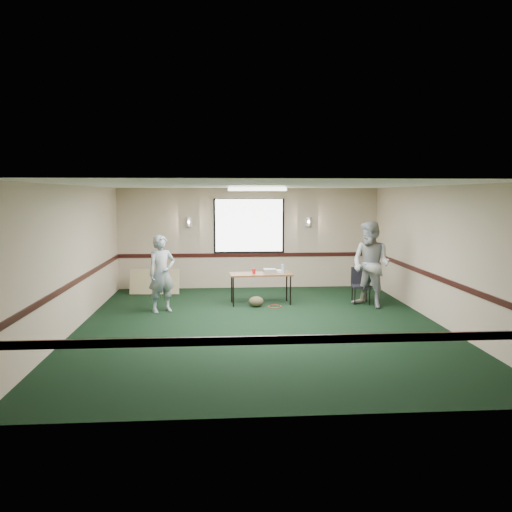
{
  "coord_description": "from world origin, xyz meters",
  "views": [
    {
      "loc": [
        -0.75,
        -9.4,
        2.53
      ],
      "look_at": [
        0.0,
        1.3,
        1.2
      ],
      "focal_mm": 35.0,
      "sensor_mm": 36.0,
      "label": 1
    }
  ],
  "objects": [
    {
      "name": "room_shell",
      "position": [
        0.0,
        2.12,
        1.58
      ],
      "size": [
        8.0,
        8.02,
        8.0
      ],
      "color": "tan",
      "rests_on": "ground"
    },
    {
      "name": "red_cup",
      "position": [
        -0.0,
        1.91,
        0.77
      ],
      "size": [
        0.08,
        0.08,
        0.12
      ],
      "primitive_type": "cylinder",
      "color": "#B30B0D",
      "rests_on": "folding_table"
    },
    {
      "name": "duffel_bag",
      "position": [
        0.03,
        1.64,
        0.12
      ],
      "size": [
        0.4,
        0.35,
        0.24
      ],
      "primitive_type": "ellipsoid",
      "rotation": [
        0.0,
        0.0,
        0.32
      ],
      "color": "#474328",
      "rests_on": "ground"
    },
    {
      "name": "person_right",
      "position": [
        2.59,
        1.43,
        0.97
      ],
      "size": [
        1.17,
        1.19,
        1.94
      ],
      "primitive_type": "imported",
      "rotation": [
        0.0,
        0.0,
        -0.87
      ],
      "color": "#7F98C6",
      "rests_on": "ground"
    },
    {
      "name": "ground",
      "position": [
        0.0,
        0.0,
        0.0
      ],
      "size": [
        8.0,
        8.0,
        0.0
      ],
      "primitive_type": "plane",
      "color": "black",
      "rests_on": "ground"
    },
    {
      "name": "water_bottle",
      "position": [
        0.66,
        1.86,
        0.82
      ],
      "size": [
        0.07,
        0.07,
        0.22
      ],
      "primitive_type": "cylinder",
      "color": "#89B6E1",
      "rests_on": "folding_table"
    },
    {
      "name": "conference_chair",
      "position": [
        2.5,
        1.91,
        0.49
      ],
      "size": [
        0.43,
        0.45,
        0.83
      ],
      "rotation": [
        0.0,
        0.0,
        -0.08
      ],
      "color": "black",
      "rests_on": "ground"
    },
    {
      "name": "person_left",
      "position": [
        -2.03,
        1.31,
        0.83
      ],
      "size": [
        0.72,
        0.65,
        1.66
      ],
      "primitive_type": "imported",
      "rotation": [
        0.0,
        0.0,
        0.51
      ],
      "color": "#3B5A83",
      "rests_on": "ground"
    },
    {
      "name": "game_console",
      "position": [
        0.59,
        2.07,
        0.74
      ],
      "size": [
        0.25,
        0.22,
        0.05
      ],
      "primitive_type": "cube",
      "rotation": [
        0.0,
        0.0,
        -0.23
      ],
      "color": "silver",
      "rests_on": "folding_table"
    },
    {
      "name": "folded_table",
      "position": [
        -2.46,
        3.26,
        0.32
      ],
      "size": [
        1.26,
        0.26,
        0.64
      ],
      "primitive_type": "cube",
      "rotation": [
        -0.21,
        0.0,
        -0.06
      ],
      "color": "tan",
      "rests_on": "ground"
    },
    {
      "name": "cable_coil",
      "position": [
        0.45,
        1.59,
        0.01
      ],
      "size": [
        0.33,
        0.33,
        0.02
      ],
      "primitive_type": "torus",
      "rotation": [
        0.0,
        0.0,
        -0.06
      ],
      "color": "red",
      "rests_on": "ground"
    },
    {
      "name": "projector",
      "position": [
        0.37,
        1.98,
        0.76
      ],
      "size": [
        0.29,
        0.24,
        0.1
      ],
      "primitive_type": "cube",
      "rotation": [
        0.0,
        0.0,
        0.02
      ],
      "color": "gray",
      "rests_on": "folding_table"
    },
    {
      "name": "folding_table",
      "position": [
        0.15,
        1.94,
        0.66
      ],
      "size": [
        1.46,
        0.66,
        0.71
      ],
      "rotation": [
        0.0,
        0.0,
        0.06
      ],
      "color": "#573618",
      "rests_on": "ground"
    }
  ]
}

